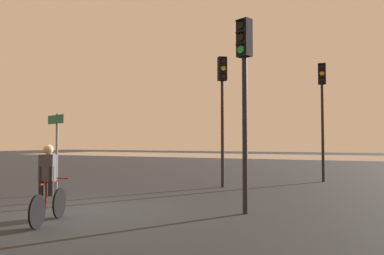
# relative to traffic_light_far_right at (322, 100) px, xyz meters

# --- Properties ---
(ground_plane) EXTENTS (120.00, 120.00, 0.00)m
(ground_plane) POSITION_rel_traffic_light_far_right_xyz_m (-4.33, -9.85, -3.48)
(ground_plane) COLOR black
(water_strip) EXTENTS (80.00, 16.00, 0.01)m
(water_strip) POSITION_rel_traffic_light_far_right_xyz_m (-4.33, 28.26, -3.48)
(water_strip) COLOR gray
(water_strip) RESTS_ON ground
(traffic_light_far_right) EXTENTS (0.35, 0.37, 5.07)m
(traffic_light_far_right) POSITION_rel_traffic_light_far_right_xyz_m (0.00, 0.00, 0.00)
(traffic_light_far_right) COLOR black
(traffic_light_far_right) RESTS_ON ground
(traffic_light_center) EXTENTS (0.41, 0.42, 4.90)m
(traffic_light_center) POSITION_rel_traffic_light_far_right_xyz_m (-3.12, -3.69, -0.10)
(traffic_light_center) COLOR black
(traffic_light_center) RESTS_ON ground
(traffic_light_near_right) EXTENTS (0.39, 0.41, 4.60)m
(traffic_light_near_right) POSITION_rel_traffic_light_far_right_xyz_m (-0.71, -8.33, -0.29)
(traffic_light_near_right) COLOR black
(traffic_light_near_right) RESTS_ON ground
(direction_sign_post) EXTENTS (1.05, 0.40, 2.60)m
(direction_sign_post) POSITION_rel_traffic_light_far_right_xyz_m (-7.19, -7.92, -1.79)
(direction_sign_post) COLOR slate
(direction_sign_post) RESTS_ON ground
(cyclist) EXTENTS (0.76, 1.59, 1.62)m
(cyclist) POSITION_rel_traffic_light_far_right_xyz_m (-4.00, -11.16, -2.66)
(cyclist) COLOR black
(cyclist) RESTS_ON ground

